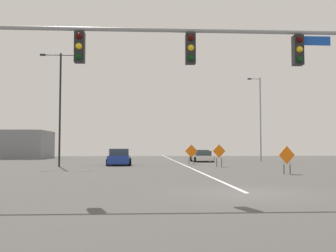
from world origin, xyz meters
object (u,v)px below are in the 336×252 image
(street_lamp_near_right, at_px, (60,100))
(car_blue_far, at_px, (119,158))
(construction_sign_median_near, at_px, (287,156))
(construction_sign_right_shoulder, at_px, (219,152))
(car_yellow_distant, at_px, (200,156))
(car_white_passing, at_px, (202,157))
(street_lamp_mid_left, at_px, (260,116))
(traffic_signal_assembly, at_px, (137,56))
(construction_sign_median_far, at_px, (191,152))

(street_lamp_near_right, distance_m, car_blue_far, 7.31)
(construction_sign_median_near, xyz_separation_m, car_blue_far, (-10.86, 12.70, -0.35))
(construction_sign_right_shoulder, distance_m, car_yellow_distant, 15.18)
(street_lamp_near_right, relative_size, car_white_passing, 2.39)
(street_lamp_near_right, height_order, car_white_passing, street_lamp_near_right)
(car_white_passing, bearing_deg, car_blue_far, -136.10)
(street_lamp_mid_left, height_order, construction_sign_right_shoulder, street_lamp_mid_left)
(construction_sign_right_shoulder, bearing_deg, car_yellow_distant, 88.00)
(street_lamp_near_right, xyz_separation_m, car_blue_far, (4.80, 2.64, -4.85))
(traffic_signal_assembly, relative_size, car_blue_far, 3.75)
(traffic_signal_assembly, relative_size, construction_sign_right_shoulder, 8.20)
(street_lamp_mid_left, bearing_deg, construction_sign_median_far, -140.82)
(street_lamp_near_right, xyz_separation_m, car_white_passing, (13.51, 11.02, -4.96))
(car_blue_far, bearing_deg, construction_sign_median_near, -49.45)
(street_lamp_mid_left, distance_m, construction_sign_median_far, 12.33)
(street_lamp_mid_left, bearing_deg, car_white_passing, -168.05)
(street_lamp_near_right, bearing_deg, traffic_signal_assembly, -70.98)
(street_lamp_mid_left, height_order, car_blue_far, street_lamp_mid_left)
(construction_sign_median_near, xyz_separation_m, construction_sign_median_far, (-4.01, 15.26, 0.13))
(construction_sign_median_far, bearing_deg, construction_sign_median_near, -75.29)
(street_lamp_mid_left, distance_m, construction_sign_right_shoulder, 15.72)
(construction_sign_right_shoulder, relative_size, car_white_passing, 0.47)
(construction_sign_median_near, height_order, car_white_passing, construction_sign_median_near)
(car_yellow_distant, xyz_separation_m, car_blue_far, (-9.02, -11.80, 0.09))
(construction_sign_right_shoulder, height_order, construction_sign_median_far, construction_sign_median_far)
(street_lamp_near_right, distance_m, car_white_passing, 18.13)
(car_blue_far, distance_m, car_white_passing, 12.09)
(traffic_signal_assembly, xyz_separation_m, street_lamp_mid_left, (13.76, 32.51, 0.66))
(car_white_passing, bearing_deg, street_lamp_near_right, -140.78)
(traffic_signal_assembly, xyz_separation_m, car_white_passing, (6.62, 31.00, -4.12))
(street_lamp_near_right, height_order, street_lamp_mid_left, street_lamp_mid_left)
(construction_sign_right_shoulder, height_order, car_yellow_distant, construction_sign_right_shoulder)
(street_lamp_near_right, height_order, construction_sign_median_near, street_lamp_near_right)
(street_lamp_mid_left, bearing_deg, construction_sign_right_shoulder, -119.03)
(construction_sign_right_shoulder, xyz_separation_m, construction_sign_median_far, (-1.64, 5.92, -0.01))
(street_lamp_near_right, xyz_separation_m, construction_sign_median_far, (11.65, 5.21, -4.37))
(construction_sign_median_far, relative_size, car_blue_far, 0.47)
(construction_sign_median_near, bearing_deg, car_blue_far, 130.55)
(construction_sign_median_far, distance_m, car_white_passing, 6.14)
(construction_sign_median_near, bearing_deg, traffic_signal_assembly, -131.47)
(car_white_passing, bearing_deg, street_lamp_mid_left, 11.95)
(street_lamp_near_right, height_order, car_blue_far, street_lamp_near_right)
(traffic_signal_assembly, height_order, construction_sign_right_shoulder, traffic_signal_assembly)
(traffic_signal_assembly, height_order, street_lamp_mid_left, street_lamp_mid_left)
(construction_sign_median_far, bearing_deg, construction_sign_right_shoulder, -74.54)
(street_lamp_mid_left, xyz_separation_m, construction_sign_median_far, (-9.00, -7.33, -4.18))
(traffic_signal_assembly, xyz_separation_m, construction_sign_right_shoulder, (6.40, 19.26, -3.52))
(traffic_signal_assembly, height_order, car_blue_far, traffic_signal_assembly)
(street_lamp_mid_left, bearing_deg, street_lamp_near_right, -148.74)
(car_white_passing, bearing_deg, construction_sign_median_far, -107.66)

